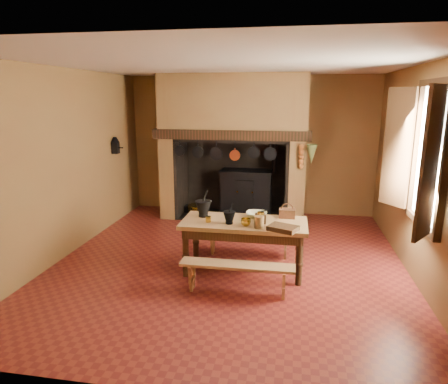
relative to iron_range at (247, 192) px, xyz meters
name	(u,v)px	position (x,y,z in m)	size (l,w,h in m)	color
floor	(230,262)	(0.04, -2.45, -0.48)	(5.50, 5.50, 0.00)	maroon
ceiling	(230,64)	(0.04, -2.45, 2.32)	(5.50, 5.50, 0.00)	silver
back_wall	(251,146)	(0.04, 0.30, 0.92)	(5.00, 0.02, 2.80)	olive
wall_left	(66,163)	(-2.46, -2.45, 0.92)	(0.02, 5.50, 2.80)	olive
wall_right	(421,174)	(2.54, -2.45, 0.92)	(0.02, 5.50, 2.80)	olive
wall_front	(171,232)	(0.04, -5.20, 0.92)	(5.00, 0.02, 2.80)	olive
chimney_breast	(234,127)	(-0.26, -0.14, 1.33)	(2.95, 0.96, 2.80)	olive
iron_range	(247,192)	(0.00, 0.00, 0.00)	(1.12, 0.55, 1.60)	black
hearth_pans	(196,211)	(-1.01, -0.23, -0.39)	(0.51, 0.62, 0.20)	#B68E2A
hanging_pans	(227,153)	(-0.30, -0.64, 0.88)	(1.92, 0.29, 0.27)	black
onion_string	(301,157)	(1.04, -0.66, 0.85)	(0.12, 0.10, 0.46)	#B56221
herb_bunch	(311,154)	(1.22, -0.66, 0.90)	(0.20, 0.20, 0.35)	#4A5528
window	(420,155)	(2.39, -2.85, 1.22)	(0.39, 1.75, 1.76)	white
wall_coffee_mill	(115,144)	(-2.38, -0.90, 1.03)	(0.23, 0.16, 0.31)	black
work_table	(244,229)	(0.29, -2.74, 0.13)	(1.69, 0.75, 0.73)	#AF8050
bench_front	(237,271)	(0.29, -3.40, -0.19)	(1.40, 0.25, 0.39)	#AF8050
bench_back	(249,238)	(0.29, -2.16, -0.19)	(1.37, 0.24, 0.39)	#AF8050
mortar_large	(203,208)	(-0.31, -2.63, 0.38)	(0.23, 0.23, 0.39)	black
mortar_small	(229,217)	(0.10, -2.89, 0.34)	(0.17, 0.17, 0.28)	black
coffee_grinder	(261,218)	(0.51, -2.79, 0.32)	(0.18, 0.15, 0.19)	#372211
brass_mug_a	(208,219)	(-0.19, -2.86, 0.29)	(0.07, 0.07, 0.08)	#B68E2A
brass_mug_b	(258,217)	(0.46, -2.67, 0.30)	(0.09, 0.09, 0.10)	#B68E2A
mixing_bowl	(257,215)	(0.43, -2.52, 0.28)	(0.29, 0.29, 0.07)	beige
stoneware_crock	(259,222)	(0.51, -3.00, 0.33)	(0.13, 0.13, 0.16)	brown
glass_jar	(259,221)	(0.50, -2.92, 0.31)	(0.07, 0.07, 0.13)	beige
wicker_basket	(287,213)	(0.85, -2.47, 0.32)	(0.22, 0.16, 0.21)	#502718
wooden_tray	(283,228)	(0.82, -3.04, 0.28)	(0.35, 0.25, 0.06)	#372211
brass_cup	(246,222)	(0.33, -2.94, 0.30)	(0.13, 0.13, 0.10)	#B68E2A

